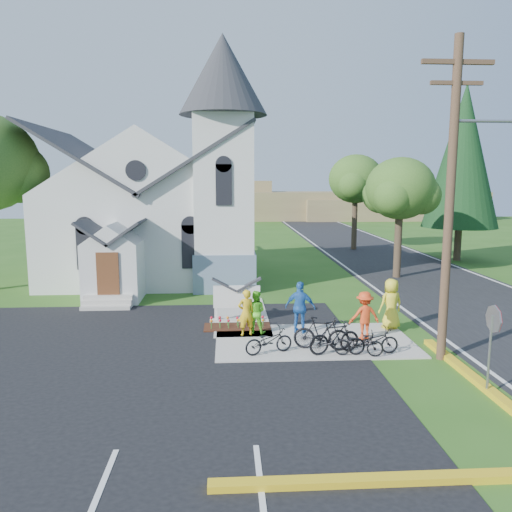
{
  "coord_description": "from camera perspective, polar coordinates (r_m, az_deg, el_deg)",
  "views": [
    {
      "loc": [
        -1.61,
        -16.57,
        5.74
      ],
      "look_at": [
        -0.31,
        5.0,
        2.43
      ],
      "focal_mm": 35.0,
      "sensor_mm": 36.0,
      "label": 1
    }
  ],
  "objects": [
    {
      "name": "bike_0",
      "position": [
        16.69,
        1.47,
        -9.66
      ],
      "size": [
        1.76,
        1.08,
        0.87
      ],
      "primitive_type": "imported",
      "rotation": [
        0.0,
        0.0,
        1.9
      ],
      "color": "black",
      "rests_on": "sidewalk"
    },
    {
      "name": "conifer",
      "position": [
        38.39,
        22.58,
        10.5
      ],
      "size": [
        5.2,
        5.2,
        12.4
      ],
      "color": "#3D2E21",
      "rests_on": "ground"
    },
    {
      "name": "ground",
      "position": [
        17.61,
        2.01,
        -10.33
      ],
      "size": [
        120.0,
        120.0,
        0.0
      ],
      "primitive_type": "plane",
      "color": "#2C5919",
      "rests_on": "ground"
    },
    {
      "name": "stop_sign",
      "position": [
        14.78,
        25.41,
        -7.71
      ],
      "size": [
        0.11,
        0.76,
        2.48
      ],
      "color": "gray",
      "rests_on": "ground"
    },
    {
      "name": "distant_hills",
      "position": [
        73.16,
        0.44,
        5.9
      ],
      "size": [
        61.0,
        10.0,
        5.6
      ],
      "color": "olive",
      "rests_on": "ground"
    },
    {
      "name": "bike_4",
      "position": [
        16.81,
        11.66,
        -9.77
      ],
      "size": [
        1.66,
        0.83,
        0.84
      ],
      "primitive_type": "imported",
      "rotation": [
        0.0,
        0.0,
        1.39
      ],
      "color": "black",
      "rests_on": "sidewalk"
    },
    {
      "name": "cyclist_3",
      "position": [
        18.47,
        12.29,
        -6.64
      ],
      "size": [
        1.19,
        0.78,
        1.74
      ],
      "primitive_type": "imported",
      "rotation": [
        0.0,
        0.0,
        3.26
      ],
      "color": "#E34219",
      "rests_on": "sidewalk"
    },
    {
      "name": "tree_road_near",
      "position": [
        30.31,
        16.16,
        7.35
      ],
      "size": [
        4.0,
        4.0,
        7.05
      ],
      "color": "#3D2E21",
      "rests_on": "ground"
    },
    {
      "name": "cyclist_2",
      "position": [
        18.79,
        5.09,
        -5.87
      ],
      "size": [
        1.24,
        0.83,
        1.95
      ],
      "primitive_type": "imported",
      "rotation": [
        0.0,
        0.0,
        2.8
      ],
      "color": "#2461B4",
      "rests_on": "sidewalk"
    },
    {
      "name": "cyclist_4",
      "position": [
        19.93,
        15.18,
        -5.29
      ],
      "size": [
        1.09,
        0.85,
        1.96
      ],
      "primitive_type": "imported",
      "rotation": [
        0.0,
        0.0,
        3.41
      ],
      "color": "yellow",
      "rests_on": "sidewalk"
    },
    {
      "name": "church_sign",
      "position": [
        20.33,
        -2.22,
        -4.72
      ],
      "size": [
        2.2,
        0.4,
        1.7
      ],
      "color": "#A7A196",
      "rests_on": "ground"
    },
    {
      "name": "church",
      "position": [
        29.32,
        -11.13,
        7.57
      ],
      "size": [
        12.35,
        12.0,
        13.0
      ],
      "color": "silver",
      "rests_on": "ground"
    },
    {
      "name": "cyclist_0",
      "position": [
        18.47,
        -1.13,
        -6.47
      ],
      "size": [
        0.71,
        0.56,
        1.72
      ],
      "primitive_type": "imported",
      "rotation": [
        0.0,
        0.0,
        3.41
      ],
      "color": "gold",
      "rests_on": "sidewalk"
    },
    {
      "name": "road",
      "position": [
        34.13,
        16.49,
        -1.33
      ],
      "size": [
        8.0,
        90.0,
        0.02
      ],
      "primitive_type": "cube",
      "color": "black",
      "rests_on": "ground"
    },
    {
      "name": "sidewalk",
      "position": [
        18.27,
        6.61,
        -9.59
      ],
      "size": [
        7.0,
        4.0,
        0.05
      ],
      "primitive_type": "cube",
      "color": "#A7A196",
      "rests_on": "ground"
    },
    {
      "name": "cyclist_1",
      "position": [
        18.76,
        -0.06,
        -6.4
      ],
      "size": [
        0.92,
        0.8,
        1.61
      ],
      "primitive_type": "imported",
      "rotation": [
        0.0,
        0.0,
        2.87
      ],
      "color": "#64DD29",
      "rests_on": "sidewalk"
    },
    {
      "name": "bike_2",
      "position": [
        17.06,
        13.23,
        -9.43
      ],
      "size": [
        1.76,
        0.73,
        0.9
      ],
      "primitive_type": "imported",
      "rotation": [
        0.0,
        0.0,
        1.65
      ],
      "color": "black",
      "rests_on": "sidewalk"
    },
    {
      "name": "bike_1",
      "position": [
        17.14,
        7.51,
        -8.76
      ],
      "size": [
        1.97,
        1.01,
        1.14
      ],
      "primitive_type": "imported",
      "rotation": [
        0.0,
        0.0,
        1.31
      ],
      "color": "black",
      "rests_on": "sidewalk"
    },
    {
      "name": "tree_road_mid",
      "position": [
        41.94,
        11.33,
        8.59
      ],
      "size": [
        4.4,
        4.4,
        7.8
      ],
      "color": "#3D2E21",
      "rests_on": "ground"
    },
    {
      "name": "parking_lot",
      "position": [
        16.56,
        -22.75,
        -12.25
      ],
      "size": [
        20.0,
        16.0,
        0.02
      ],
      "primitive_type": "cube",
      "color": "black",
      "rests_on": "ground"
    },
    {
      "name": "utility_pole",
      "position": [
        16.61,
        21.53,
        6.93
      ],
      "size": [
        3.45,
        0.28,
        10.0
      ],
      "color": "#402D20",
      "rests_on": "ground"
    },
    {
      "name": "flower_bed",
      "position": [
        19.72,
        -2.14,
        -8.13
      ],
      "size": [
        2.6,
        1.1,
        0.07
      ],
      "primitive_type": "cube",
      "color": "#371B0F",
      "rests_on": "ground"
    },
    {
      "name": "bike_3",
      "position": [
        16.85,
        8.96,
        -9.17
      ],
      "size": [
        1.91,
        1.03,
        1.11
      ],
      "primitive_type": "imported",
      "rotation": [
        0.0,
        0.0,
        1.86
      ],
      "color": "black",
      "rests_on": "sidewalk"
    }
  ]
}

